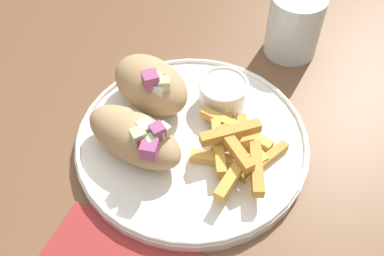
% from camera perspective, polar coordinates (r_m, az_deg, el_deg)
% --- Properties ---
extents(table, '(1.59, 1.59, 0.78)m').
position_cam_1_polar(table, '(0.62, 2.26, -4.26)').
color(table, brown).
rests_on(table, ground_plane).
extents(plate, '(0.29, 0.29, 0.02)m').
position_cam_1_polar(plate, '(0.56, 0.00, -1.58)').
color(plate, white).
rests_on(plate, table).
extents(pita_sandwich_near, '(0.14, 0.11, 0.06)m').
position_cam_1_polar(pita_sandwich_near, '(0.53, -7.28, -1.10)').
color(pita_sandwich_near, tan).
rests_on(pita_sandwich_near, plate).
extents(pita_sandwich_far, '(0.13, 0.12, 0.07)m').
position_cam_1_polar(pita_sandwich_far, '(0.58, -5.25, 5.52)').
color(pita_sandwich_far, tan).
rests_on(pita_sandwich_far, plate).
extents(fries_pile, '(0.12, 0.13, 0.04)m').
position_cam_1_polar(fries_pile, '(0.53, 5.63, -2.63)').
color(fries_pile, '#E5B251').
rests_on(fries_pile, plate).
extents(sauce_ramekin, '(0.07, 0.07, 0.03)m').
position_cam_1_polar(sauce_ramekin, '(0.58, 3.98, 4.67)').
color(sauce_ramekin, white).
rests_on(sauce_ramekin, plate).
extents(water_glass, '(0.08, 0.08, 0.09)m').
position_cam_1_polar(water_glass, '(0.68, 12.79, 12.40)').
color(water_glass, silver).
rests_on(water_glass, table).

